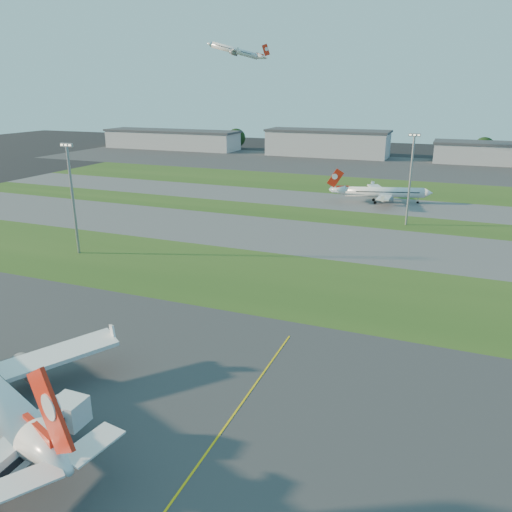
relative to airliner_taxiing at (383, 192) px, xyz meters
The scene contains 19 objects.
ground 136.12m from the airliner_taxiing, 91.84° to the right, with size 700.00×700.00×0.00m, color black.
apron_near 136.12m from the airliner_taxiing, 91.84° to the right, with size 300.00×70.00×0.01m, color #333335.
grass_strip_a 84.19m from the airliner_taxiing, 92.98° to the right, with size 300.00×34.00×0.01m, color #284A18.
taxiway_a 51.32m from the airliner_taxiing, 94.91° to the right, with size 300.00×32.00×0.01m, color #515154.
grass_strip_b 26.61m from the airliner_taxiing, 99.56° to the right, with size 300.00×18.00×0.01m, color #284A18.
taxiway_b 6.95m from the airliner_taxiing, 137.57° to the right, with size 300.00×26.00×0.01m, color #515154.
grass_strip_c 29.55m from the airliner_taxiing, 98.58° to the left, with size 300.00×40.00×0.01m, color #284A18.
apron_far 89.18m from the airliner_taxiing, 92.82° to the left, with size 400.00×80.00×0.01m, color #333335.
yellow_line 136.05m from the airliner_taxiing, 89.74° to the right, with size 0.25×60.00×0.02m, color gold.
airliner_taxiing is the anchor object (origin of this frame).
airliner_departing 118.78m from the airliner_taxiing, 141.84° to the left, with size 27.36×23.13×8.90m.
light_mast_west 103.47m from the airliner_taxiing, 125.25° to the right, with size 3.20×0.70×25.80m.
light_mast_centre 31.97m from the airliner_taxiing, 69.22° to the right, with size 3.20×0.70×25.80m.
hangar_far_west 194.93m from the airliner_taxiing, 142.37° to the left, with size 91.80×23.00×12.20m.
hangar_west 128.90m from the airliner_taxiing, 112.54° to the left, with size 71.40×23.00×15.20m.
tree_far_west 234.98m from the airliner_taxiing, 145.82° to the left, with size 11.00×11.00×12.00m.
tree_west 176.21m from the airliner_taxiing, 130.48° to the left, with size 12.10×12.10×13.20m.
tree_mid_west 132.28m from the airliner_taxiing, 100.62° to the left, with size 9.90×9.90×10.80m.
tree_mid_east 137.72m from the airliner_taxiing, 75.01° to the left, with size 11.55×11.55×12.60m.
Camera 1 is at (26.17, -37.75, 37.00)m, focal length 35.00 mm.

